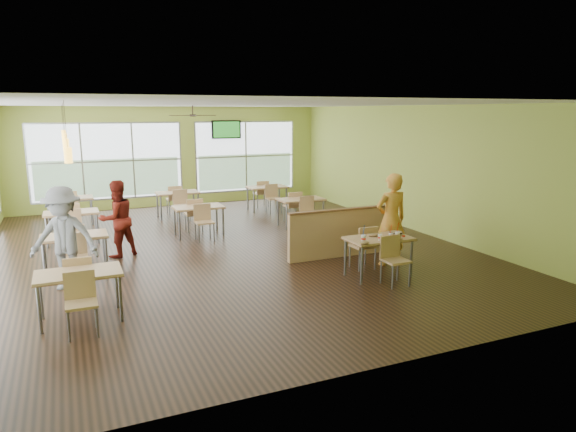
{
  "coord_description": "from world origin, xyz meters",
  "views": [
    {
      "loc": [
        -3.27,
        -10.8,
        3.06
      ],
      "look_at": [
        0.82,
        -1.46,
        0.96
      ],
      "focal_mm": 32.0,
      "sensor_mm": 36.0,
      "label": 1
    }
  ],
  "objects_px": {
    "main_table": "(379,244)",
    "half_wall_divider": "(340,233)",
    "man_plaid": "(391,220)",
    "food_basket": "(396,233)"
  },
  "relations": [
    {
      "from": "half_wall_divider",
      "to": "man_plaid",
      "type": "distance_m",
      "value": 1.18
    },
    {
      "from": "half_wall_divider",
      "to": "man_plaid",
      "type": "relative_size",
      "value": 1.29
    },
    {
      "from": "main_table",
      "to": "food_basket",
      "type": "distance_m",
      "value": 0.45
    },
    {
      "from": "main_table",
      "to": "man_plaid",
      "type": "relative_size",
      "value": 0.82
    },
    {
      "from": "man_plaid",
      "to": "food_basket",
      "type": "height_order",
      "value": "man_plaid"
    },
    {
      "from": "main_table",
      "to": "food_basket",
      "type": "bearing_deg",
      "value": 7.74
    },
    {
      "from": "half_wall_divider",
      "to": "food_basket",
      "type": "bearing_deg",
      "value": -73.22
    },
    {
      "from": "main_table",
      "to": "half_wall_divider",
      "type": "xyz_separation_m",
      "value": [
        0.0,
        1.45,
        -0.11
      ]
    },
    {
      "from": "half_wall_divider",
      "to": "man_plaid",
      "type": "bearing_deg",
      "value": -55.17
    },
    {
      "from": "man_plaid",
      "to": "food_basket",
      "type": "bearing_deg",
      "value": 68.35
    }
  ]
}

